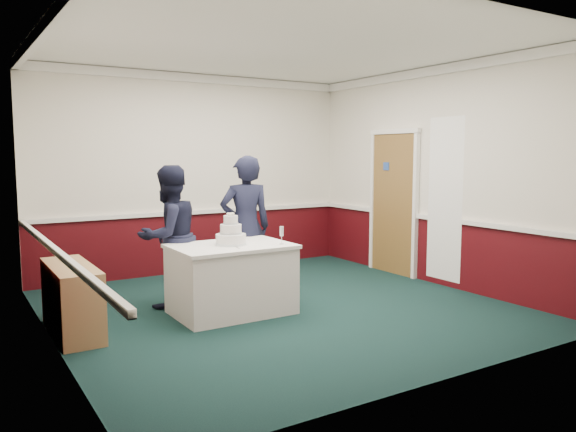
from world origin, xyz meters
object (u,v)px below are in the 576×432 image
cake_table (231,278)px  champagne_flute (282,232)px  wedding_cake (231,235)px  sideboard (72,299)px  cake_knife (237,247)px  person_woman (246,227)px  person_man (169,236)px

cake_table → champagne_flute: size_ratio=6.44×
wedding_cake → cake_table: bearing=-90.0°
sideboard → cake_knife: size_ratio=5.45×
person_woman → person_man: bearing=9.1°
person_man → person_woman: size_ratio=0.94×
cake_table → person_man: bearing=127.0°
cake_table → person_woman: (0.49, 0.59, 0.49)m
cake_table → wedding_cake: bearing=90.0°
champagne_flute → person_woman: person_woman is taller
wedding_cake → champagne_flute: 0.57m
sideboard → cake_table: bearing=-6.3°
sideboard → person_man: (1.20, 0.46, 0.49)m
person_man → person_woman: (0.98, -0.07, 0.06)m
sideboard → person_woman: (2.18, 0.40, 0.54)m
person_man → person_woman: bearing=157.8°
cake_knife → champagne_flute: bearing=2.6°
sideboard → wedding_cake: 1.79m
champagne_flute → person_man: bearing=136.7°
cake_knife → person_woman: size_ratio=0.12×
cake_table → champagne_flute: 0.78m
cake_table → champagne_flute: bearing=-29.2°
wedding_cake → person_man: size_ratio=0.22×
sideboard → person_man: bearing=21.2°
person_man → person_woman: person_woman is taller
champagne_flute → cake_knife: bearing=171.4°
wedding_cake → cake_knife: size_ratio=1.65×
person_man → person_woman: 0.99m
cake_knife → person_woman: (0.52, 0.79, 0.10)m
cake_table → sideboard: bearing=173.7°
wedding_cake → cake_knife: 0.23m
sideboard → wedding_cake: bearing=-6.3°
cake_knife → wedding_cake: bearing=92.7°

